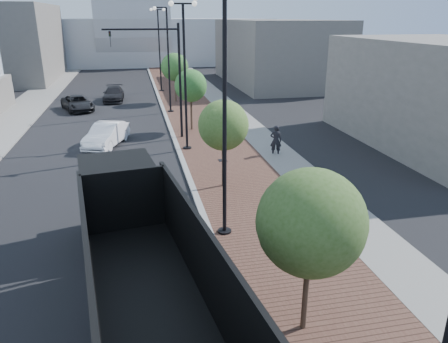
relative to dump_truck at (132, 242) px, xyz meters
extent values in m
cube|color=#4C2D23|center=(6.54, 32.71, -1.51)|extent=(7.00, 140.00, 0.12)
cube|color=slate|center=(9.24, 32.71, -1.51)|extent=(2.40, 140.00, 0.13)
cube|color=gray|center=(3.04, 32.71, -1.50)|extent=(0.30, 140.00, 0.14)
cube|color=slate|center=(-9.96, 32.71, -1.51)|extent=(4.00, 140.00, 0.12)
cube|color=black|center=(-0.45, 3.29, 0.27)|extent=(3.06, 3.15, 2.81)
cube|color=black|center=(-0.65, 4.78, -0.65)|extent=(2.65, 0.89, 1.41)
cube|color=black|center=(-0.25, 1.81, -0.44)|extent=(2.80, 1.22, 0.54)
cube|color=black|center=(0.49, -3.64, -0.44)|extent=(3.91, 10.21, 0.38)
cube|color=black|center=(0.49, -3.64, 0.00)|extent=(4.02, 10.23, 0.13)
cube|color=black|center=(-0.85, -3.83, 1.08)|extent=(1.47, 9.88, 2.16)
cube|color=black|center=(1.83, -3.46, 1.08)|extent=(1.47, 9.88, 2.16)
cube|color=black|center=(-0.12, 0.85, 1.08)|extent=(2.70, 0.49, 2.16)
cylinder|color=black|center=(-1.49, 2.54, -0.98)|extent=(0.48, 1.22, 1.19)
cylinder|color=silver|center=(-1.49, 2.54, -0.98)|extent=(0.45, 0.69, 0.65)
cylinder|color=black|center=(0.76, 2.85, -0.98)|extent=(0.48, 1.22, 1.19)
cylinder|color=silver|center=(0.76, 2.85, -0.98)|extent=(0.45, 0.69, 0.65)
cylinder|color=black|center=(-1.71, 4.13, -0.98)|extent=(0.48, 1.22, 1.19)
cylinder|color=silver|center=(-1.71, 4.13, -0.98)|extent=(0.45, 0.69, 0.65)
cylinder|color=black|center=(0.54, 4.44, -0.98)|extent=(0.48, 1.22, 1.19)
cylinder|color=silver|center=(0.54, 4.44, -0.98)|extent=(0.45, 0.69, 0.65)
cylinder|color=black|center=(-1.06, -0.63, -0.98)|extent=(0.48, 1.22, 1.19)
cylinder|color=silver|center=(-1.06, -0.63, -0.98)|extent=(0.45, 0.69, 0.65)
cylinder|color=black|center=(1.19, -0.32, -0.98)|extent=(0.48, 1.22, 1.19)
cylinder|color=silver|center=(1.19, -0.32, -0.98)|extent=(0.45, 0.69, 0.65)
cylinder|color=black|center=(-1.22, 0.56, -0.98)|extent=(0.48, 1.22, 1.19)
cylinder|color=silver|center=(-1.22, 0.56, -0.98)|extent=(0.45, 0.69, 0.65)
cylinder|color=black|center=(1.03, 0.87, -0.98)|extent=(0.48, 1.22, 1.19)
cylinder|color=silver|center=(1.03, 0.87, -0.98)|extent=(0.45, 0.69, 0.65)
imported|color=white|center=(-1.63, 16.85, -0.79)|extent=(3.18, 5.05, 1.57)
imported|color=black|center=(-4.88, 29.59, -0.89)|extent=(3.76, 5.42, 1.37)
imported|color=black|center=(-1.68, 33.86, -0.85)|extent=(2.17, 5.03, 1.44)
imported|color=black|center=(9.02, 12.37, -0.58)|extent=(0.84, 0.69, 1.98)
cylinder|color=black|center=(3.64, 2.71, -1.47)|extent=(0.56, 0.56, 0.20)
cylinder|color=black|center=(3.64, 2.71, 3.05)|extent=(0.16, 0.16, 9.00)
cylinder|color=black|center=(3.64, 14.71, -1.47)|extent=(0.56, 0.56, 0.20)
cylinder|color=black|center=(3.64, 14.71, 3.05)|extent=(0.16, 0.16, 9.00)
cylinder|color=black|center=(3.64, 14.71, 7.55)|extent=(1.40, 0.10, 0.10)
sphere|color=silver|center=(2.94, 14.71, 7.55)|extent=(0.32, 0.32, 0.32)
sphere|color=silver|center=(4.34, 14.71, 7.55)|extent=(0.32, 0.32, 0.32)
cylinder|color=black|center=(3.64, 26.71, -1.47)|extent=(0.56, 0.56, 0.20)
cylinder|color=black|center=(3.64, 26.71, 3.05)|extent=(0.16, 0.16, 9.00)
cylinder|color=black|center=(3.14, 26.71, 7.55)|extent=(1.00, 0.10, 0.10)
sphere|color=silver|center=(2.64, 26.71, 7.48)|extent=(0.32, 0.32, 0.32)
cylinder|color=black|center=(3.64, 38.71, -1.47)|extent=(0.56, 0.56, 0.20)
cylinder|color=black|center=(3.64, 38.71, 3.05)|extent=(0.16, 0.16, 9.00)
cylinder|color=black|center=(3.64, 38.71, 7.55)|extent=(1.40, 0.10, 0.10)
sphere|color=silver|center=(2.94, 38.71, 7.55)|extent=(0.32, 0.32, 0.32)
sphere|color=silver|center=(4.34, 38.71, 7.55)|extent=(0.32, 0.32, 0.32)
cylinder|color=black|center=(3.64, 17.71, 2.43)|extent=(0.18, 0.18, 8.00)
cylinder|color=black|center=(1.14, 17.71, 6.03)|extent=(5.00, 0.12, 0.12)
imported|color=black|center=(-0.86, 17.71, 5.43)|extent=(0.16, 0.20, 1.00)
cylinder|color=#382619|center=(4.64, -3.29, 0.02)|extent=(0.16, 0.16, 3.18)
sphere|color=#324F1B|center=(4.64, -3.29, 1.84)|extent=(2.87, 2.87, 2.87)
sphere|color=#324F1B|center=(5.04, -2.99, 1.61)|extent=(2.01, 2.01, 2.01)
sphere|color=#324F1B|center=(4.34, -3.59, 2.15)|extent=(1.72, 1.72, 1.72)
cylinder|color=#382619|center=(4.64, 7.71, -0.02)|extent=(0.16, 0.16, 3.11)
sphere|color=#406422|center=(4.64, 7.71, 1.76)|extent=(2.52, 2.52, 2.52)
sphere|color=#406422|center=(5.04, 8.01, 1.53)|extent=(1.77, 1.77, 1.77)
sphere|color=#406422|center=(4.34, 7.41, 2.07)|extent=(1.51, 1.51, 1.51)
cylinder|color=#382619|center=(4.64, 19.71, 0.06)|extent=(0.16, 0.16, 3.26)
sphere|color=#276322|center=(4.64, 19.71, 1.92)|extent=(2.44, 2.44, 2.44)
sphere|color=#276322|center=(5.04, 20.01, 1.69)|extent=(1.71, 1.71, 1.71)
sphere|color=#276322|center=(4.34, 19.41, 2.25)|extent=(1.46, 1.46, 1.46)
cylinder|color=#382619|center=(4.64, 31.71, 0.10)|extent=(0.16, 0.16, 3.35)
sphere|color=#2B6021|center=(4.64, 31.71, 2.02)|extent=(2.78, 2.78, 2.78)
sphere|color=#2B6021|center=(5.04, 32.01, 1.78)|extent=(1.95, 1.95, 1.95)
sphere|color=#2B6021|center=(4.34, 31.41, 2.35)|extent=(1.67, 1.67, 1.67)
cube|color=#A9AEB3|center=(1.04, 77.71, 2.43)|extent=(50.00, 28.00, 8.00)
cube|color=#65605B|center=(19.04, 42.71, 2.43)|extent=(12.00, 22.00, 8.00)
cube|color=#635E59|center=(21.04, 12.71, 1.93)|extent=(10.00, 16.00, 7.00)
cube|color=black|center=(5.44, 0.71, -1.44)|extent=(0.50, 0.50, 0.02)
cube|color=black|center=(5.44, 11.71, -1.44)|extent=(0.50, 0.50, 0.02)
camera|label=1|loc=(0.41, -12.46, 6.82)|focal=34.20mm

